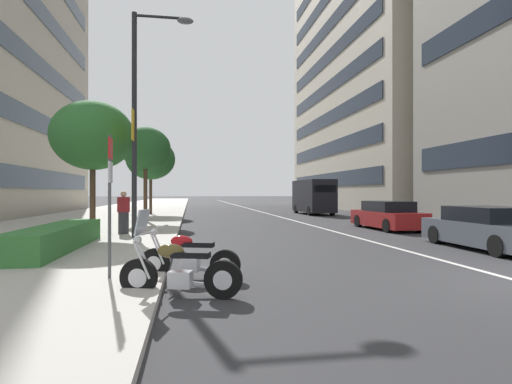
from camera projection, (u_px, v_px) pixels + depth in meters
name	position (u px, v px, depth m)	size (l,w,h in m)	color
sidewalk_right_plaza	(127.00, 212.00, 35.42)	(160.00, 9.98, 0.15)	#B2ADA3
lane_centre_stripe	(253.00, 210.00, 42.28)	(110.00, 0.16, 0.01)	silver
motorcycle_far_end_row	(178.00, 271.00, 6.82)	(0.80, 2.06, 1.48)	black
motorcycle_nearest_camera	(189.00, 259.00, 8.26)	(0.85, 2.04, 1.09)	black
car_mid_block_traffic	(488.00, 229.00, 12.64)	(4.69, 2.06, 1.33)	#4C515B
car_lead_in_lane	(387.00, 216.00, 19.51)	(4.61, 1.89, 1.36)	maroon
delivery_van_ahead	(313.00, 196.00, 33.24)	(5.75, 2.14, 2.80)	black
parking_sign_by_curb	(110.00, 189.00, 7.63)	(0.32, 0.06, 2.70)	#47494C
street_lamp_with_banners	(143.00, 105.00, 14.63)	(1.26, 2.20, 8.12)	#232326
clipped_hedge_bed	(57.00, 237.00, 11.49)	(5.91, 1.10, 0.68)	#337033
street_tree_far_plaza	(93.00, 136.00, 15.78)	(3.15, 3.15, 5.18)	#473323
street_tree_by_lamp_post	(145.00, 149.00, 23.11)	(2.83, 2.83, 5.37)	#473323
street_tree_near_plaza_corner	(151.00, 159.00, 30.63)	(3.65, 3.65, 5.71)	#473323
pedestrian_on_plaza	(124.00, 212.00, 15.89)	(0.46, 0.47, 1.68)	#2D2D33
office_tower_mid_left	(390.00, 35.00, 47.19)	(29.68, 15.24, 40.33)	beige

